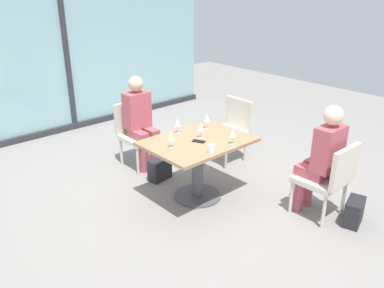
% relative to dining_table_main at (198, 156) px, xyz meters
% --- Properties ---
extents(ground_plane, '(12.00, 12.00, 0.00)m').
position_rel_dining_table_main_xyz_m(ground_plane, '(0.00, 0.00, -0.53)').
color(ground_plane, gray).
extents(window_wall_backdrop, '(5.63, 0.10, 2.70)m').
position_rel_dining_table_main_xyz_m(window_wall_backdrop, '(0.00, 3.20, 0.68)').
color(window_wall_backdrop, '#8CB7BC').
rests_on(window_wall_backdrop, ground_plane).
extents(dining_table_main, '(1.17, 0.87, 0.73)m').
position_rel_dining_table_main_xyz_m(dining_table_main, '(0.00, 0.00, 0.00)').
color(dining_table_main, '#997551').
rests_on(dining_table_main, ground_plane).
extents(chair_near_window, '(0.46, 0.51, 0.87)m').
position_rel_dining_table_main_xyz_m(chair_near_window, '(0.00, 1.25, -0.04)').
color(chair_near_window, beige).
rests_on(chair_near_window, ground_plane).
extents(chair_front_right, '(0.46, 0.50, 0.87)m').
position_rel_dining_table_main_xyz_m(chair_front_right, '(0.73, -1.25, -0.04)').
color(chair_front_right, beige).
rests_on(chair_front_right, ground_plane).
extents(chair_far_right, '(0.50, 0.46, 0.87)m').
position_rel_dining_table_main_xyz_m(chair_far_right, '(1.09, 0.49, -0.04)').
color(chair_far_right, beige).
rests_on(chair_far_right, ground_plane).
extents(person_near_window, '(0.34, 0.39, 1.26)m').
position_rel_dining_table_main_xyz_m(person_near_window, '(-0.00, 1.14, 0.16)').
color(person_near_window, '#B24C56').
rests_on(person_near_window, ground_plane).
extents(person_front_right, '(0.34, 0.39, 1.26)m').
position_rel_dining_table_main_xyz_m(person_front_right, '(0.73, -1.14, 0.16)').
color(person_front_right, '#B24C56').
rests_on(person_front_right, ground_plane).
extents(wine_glass_0, '(0.07, 0.07, 0.18)m').
position_rel_dining_table_main_xyz_m(wine_glass_0, '(0.20, -0.34, 0.33)').
color(wine_glass_0, silver).
rests_on(wine_glass_0, dining_table_main).
extents(wine_glass_1, '(0.07, 0.07, 0.18)m').
position_rel_dining_table_main_xyz_m(wine_glass_1, '(-0.03, 0.32, 0.33)').
color(wine_glass_1, silver).
rests_on(wine_glass_1, dining_table_main).
extents(wine_glass_2, '(0.07, 0.07, 0.18)m').
position_rel_dining_table_main_xyz_m(wine_glass_2, '(0.33, 0.21, 0.33)').
color(wine_glass_2, silver).
rests_on(wine_glass_2, dining_table_main).
extents(wine_glass_3, '(0.07, 0.07, 0.18)m').
position_rel_dining_table_main_xyz_m(wine_glass_3, '(0.07, 0.03, 0.33)').
color(wine_glass_3, silver).
rests_on(wine_glass_3, dining_table_main).
extents(wine_glass_4, '(0.07, 0.07, 0.18)m').
position_rel_dining_table_main_xyz_m(wine_glass_4, '(-0.36, 0.03, 0.33)').
color(wine_glass_4, silver).
rests_on(wine_glass_4, dining_table_main).
extents(coffee_cup, '(0.08, 0.08, 0.09)m').
position_rel_dining_table_main_xyz_m(coffee_cup, '(-0.13, -0.35, 0.24)').
color(coffee_cup, white).
rests_on(coffee_cup, dining_table_main).
extents(cell_phone_on_table, '(0.12, 0.16, 0.01)m').
position_rel_dining_table_main_xyz_m(cell_phone_on_table, '(-0.03, -0.04, 0.20)').
color(cell_phone_on_table, black).
rests_on(cell_phone_on_table, dining_table_main).
extents(handbag_0, '(0.32, 0.20, 0.28)m').
position_rel_dining_table_main_xyz_m(handbag_0, '(-0.06, 0.66, -0.39)').
color(handbag_0, '#232328').
rests_on(handbag_0, ground_plane).
extents(handbag_1, '(0.33, 0.24, 0.28)m').
position_rel_dining_table_main_xyz_m(handbag_1, '(0.85, -1.52, -0.39)').
color(handbag_1, '#232328').
rests_on(handbag_1, ground_plane).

